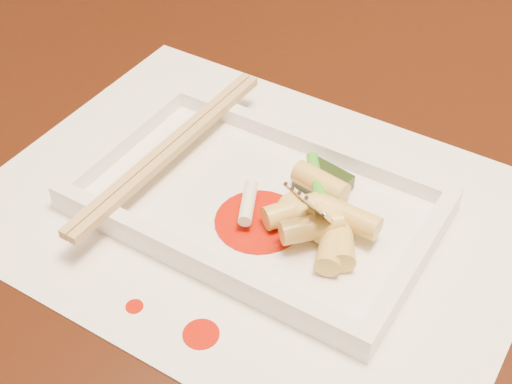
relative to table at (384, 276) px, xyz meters
The scene contains 23 objects.
table is the anchor object (origin of this frame).
placemat 0.15m from the table, 137.42° to the right, with size 0.40×0.30×0.00m, color white.
sauce_splatter_a 0.22m from the table, 105.67° to the right, with size 0.02×0.02×0.00m, color #AF1405.
sauce_splatter_b 0.25m from the table, 117.79° to the right, with size 0.01×0.01×0.00m, color #AF1405.
plate_base 0.16m from the table, 137.42° to the right, with size 0.26×0.16×0.01m, color white.
plate_rim_far 0.14m from the table, behind, with size 0.26×0.01×0.01m, color white.
plate_rim_near 0.21m from the table, 119.04° to the right, with size 0.26×0.01×0.01m, color white.
plate_rim_left 0.25m from the table, 159.66° to the right, with size 0.01×0.14×0.01m, color white.
plate_rim_right 0.15m from the table, 62.50° to the right, with size 0.01×0.14×0.01m, color white.
veg_piece 0.13m from the table, 142.82° to the right, with size 0.04×0.03×0.01m, color black.
scallion_white 0.17m from the table, 131.96° to the right, with size 0.01×0.01×0.04m, color #EAEACC.
scallion_green 0.14m from the table, 126.27° to the right, with size 0.01×0.01×0.09m, color #2B9C19.
chopstick_a 0.22m from the table, 155.08° to the right, with size 0.01×0.23×0.01m, color tan.
chopstick_b 0.22m from the table, 153.98° to the right, with size 0.01×0.23×0.01m, color tan.
fork 0.19m from the table, 103.22° to the right, with size 0.09×0.10×0.14m, color silver, non-canonical shape.
sauce_blob_0 0.16m from the table, 127.14° to the right, with size 0.06×0.06×0.00m, color #AF1405.
rice_cake_0 0.15m from the table, 97.46° to the right, with size 0.02×0.02×0.05m, color #DAC966.
rice_cake_1 0.15m from the table, 114.06° to the right, with size 0.02×0.02×0.05m, color #DAC966.
rice_cake_2 0.15m from the table, 99.92° to the right, with size 0.02×0.02×0.05m, color #DAC966.
rice_cake_3 0.14m from the table, 137.77° to the right, with size 0.02×0.02×0.04m, color #DAC966.
rice_cake_4 0.15m from the table, 122.23° to the right, with size 0.02×0.02×0.04m, color #DAC966.
rice_cake_5 0.16m from the table, 107.17° to the right, with size 0.02×0.02×0.04m, color #DAC966.
rice_cake_6 0.15m from the table, 95.11° to the right, with size 0.02×0.02×0.04m, color #DAC966.
Camera 1 is at (0.12, -0.40, 1.13)m, focal length 50.00 mm.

